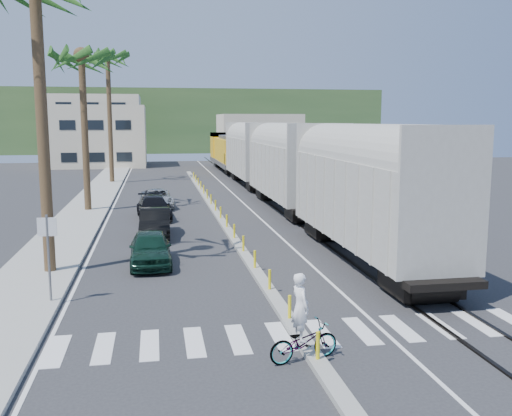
% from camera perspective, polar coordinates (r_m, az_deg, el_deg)
% --- Properties ---
extents(ground, '(140.00, 140.00, 0.00)m').
position_cam_1_polar(ground, '(18.29, 2.63, -10.34)').
color(ground, '#28282B').
rests_on(ground, ground).
extents(sidewalk, '(3.00, 90.00, 0.15)m').
position_cam_1_polar(sidewalk, '(42.53, -16.26, 0.37)').
color(sidewalk, gray).
rests_on(sidewalk, ground).
extents(rails, '(1.56, 100.00, 0.06)m').
position_cam_1_polar(rails, '(46.11, 1.07, 1.28)').
color(rails, black).
rests_on(rails, ground).
extents(median, '(0.45, 60.00, 0.85)m').
position_cam_1_polar(median, '(37.48, -4.07, -0.36)').
color(median, gray).
rests_on(median, ground).
extents(crosswalk, '(14.00, 2.20, 0.01)m').
position_cam_1_polar(crosswalk, '(16.46, 4.19, -12.54)').
color(crosswalk, silver).
rests_on(crosswalk, ground).
extents(lane_markings, '(9.42, 90.00, 0.01)m').
position_cam_1_polar(lane_markings, '(42.32, -7.68, 0.51)').
color(lane_markings, silver).
rests_on(lane_markings, ground).
extents(freight_train, '(3.00, 60.94, 5.85)m').
position_cam_1_polar(freight_train, '(44.36, 1.46, 4.72)').
color(freight_train, '#A19E94').
rests_on(freight_train, ground).
extents(palm_trees, '(3.50, 37.20, 13.75)m').
position_cam_1_polar(palm_trees, '(40.09, -16.70, 15.27)').
color(palm_trees, brown).
rests_on(palm_trees, ground).
extents(street_sign, '(0.60, 0.08, 3.00)m').
position_cam_1_polar(street_sign, '(19.59, -20.08, -3.60)').
color(street_sign, slate).
rests_on(street_sign, ground).
extents(buildings, '(38.00, 27.00, 10.00)m').
position_cam_1_polar(buildings, '(88.57, -11.82, 7.46)').
color(buildings, beige).
rests_on(buildings, ground).
extents(hillside, '(80.00, 20.00, 12.00)m').
position_cam_1_polar(hillside, '(116.93, -8.27, 8.60)').
color(hillside, '#385628').
rests_on(hillside, ground).
extents(car_lead, '(1.84, 4.25, 1.43)m').
position_cam_1_polar(car_lead, '(24.20, -10.52, -3.98)').
color(car_lead, black).
rests_on(car_lead, ground).
extents(car_second, '(1.72, 4.45, 1.44)m').
position_cam_1_polar(car_second, '(30.15, -10.05, -1.46)').
color(car_second, black).
rests_on(car_second, ground).
extents(car_third, '(2.69, 5.09, 1.39)m').
position_cam_1_polar(car_third, '(35.58, -10.19, 0.03)').
color(car_third, black).
rests_on(car_third, ground).
extents(car_rear, '(2.78, 4.89, 1.27)m').
position_cam_1_polar(car_rear, '(40.29, -9.90, 0.95)').
color(car_rear, '#B0B3B5').
rests_on(car_rear, ground).
extents(cyclist, '(1.55, 2.20, 2.27)m').
position_cam_1_polar(cyclist, '(14.60, 4.71, -12.40)').
color(cyclist, '#9EA0A5').
rests_on(cyclist, ground).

